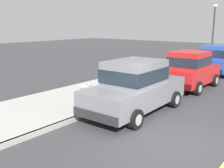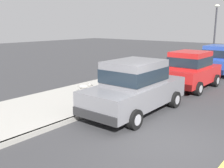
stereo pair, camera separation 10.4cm
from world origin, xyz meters
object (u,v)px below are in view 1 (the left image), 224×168
Objects in this scene: street_lamp at (214,28)px; car_red_hatchback at (190,69)px; car_grey_sedan at (135,86)px; car_blue_hatchback at (218,59)px; dog_grey at (84,86)px; fire_hydrant at (141,82)px.

car_red_hatchback is at bearing -78.86° from street_lamp.
car_blue_hatchback is (-0.08, 9.60, -0.01)m from car_grey_sedan.
street_lamp is (-1.33, 2.62, 1.93)m from car_blue_hatchback.
car_red_hatchback is at bearing 89.50° from car_grey_sedan.
car_red_hatchback is at bearing -88.51° from car_blue_hatchback.
street_lamp is (1.66, 11.76, 2.48)m from dog_grey.
street_lamp is (0.10, 9.46, 2.43)m from fire_hydrant.
car_red_hatchback is 5.37m from dog_grey.
car_grey_sedan is at bearing -61.31° from fire_hydrant.
fire_hydrant is at bearing -127.37° from car_red_hatchback.
car_grey_sedan is at bearing -83.39° from street_lamp.
dog_grey is at bearing -125.67° from car_red_hatchback.
car_red_hatchback is 1.00× the size of car_blue_hatchback.
street_lamp is at bearing 96.61° from car_grey_sedan.
street_lamp reaches higher than dog_grey.
car_red_hatchback is 5.25× the size of fire_hydrant.
car_red_hatchback reaches higher than dog_grey.
car_blue_hatchback is 5.27× the size of fire_hydrant.
car_grey_sedan is 7.00× the size of dog_grey.
dog_grey is at bearing -98.03° from street_lamp.
dog_grey is (-2.99, -9.13, -0.55)m from car_blue_hatchback.
car_grey_sedan is 9.60m from car_blue_hatchback.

